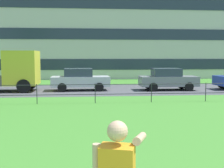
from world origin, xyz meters
TOP-DOWN VIEW (x-y plane):
  - street_strip at (0.00, 20.15)m, footprint 80.00×7.07m
  - park_fence at (-0.00, 14.15)m, footprint 29.17×0.04m
  - flatbed_truck_far_right at (-6.22, 19.77)m, footprint 7.33×2.50m
  - car_silver_left at (-0.84, 19.85)m, footprint 4.05×1.91m
  - car_grey_right at (5.31, 19.49)m, footprint 4.03×1.86m

SIDE VIEW (x-z plane):
  - street_strip at x=0.00m, z-range 0.00..0.01m
  - park_fence at x=0.00m, z-range 0.16..1.16m
  - car_silver_left at x=-0.84m, z-range 0.01..1.55m
  - car_grey_right at x=5.31m, z-range 0.01..1.55m
  - flatbed_truck_far_right at x=-6.22m, z-range -0.16..2.59m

